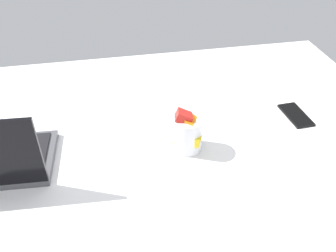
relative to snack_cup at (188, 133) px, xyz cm
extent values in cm
cube|color=white|center=(13.41, 3.48, -14.97)|extent=(180.00, 140.00, 18.00)
cylinder|color=silver|center=(0.00, -0.05, -0.47)|extent=(9.00, 9.00, 11.00)
cube|color=orange|center=(0.56, -0.21, -2.73)|extent=(8.58, 8.51, 5.95)
cube|color=yellow|center=(-1.61, 1.51, -0.64)|extent=(6.64, 7.07, 4.03)
cube|color=orange|center=(-0.11, -0.17, 1.45)|extent=(5.67, 6.07, 6.69)
cube|color=orange|center=(-0.06, 0.05, 3.54)|extent=(7.99, 7.65, 6.10)
cube|color=red|center=(1.25, -0.71, 5.63)|extent=(6.08, 5.50, 4.90)
cube|color=black|center=(-41.17, -9.35, -5.57)|extent=(7.60, 14.37, 0.80)
camera|label=1|loc=(22.39, 83.70, 68.38)|focal=39.02mm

